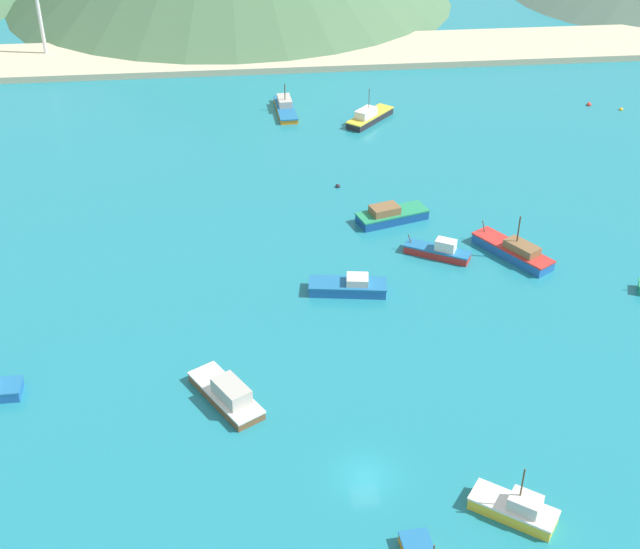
{
  "coord_description": "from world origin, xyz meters",
  "views": [
    {
      "loc": [
        -9.5,
        -51.99,
        54.48
      ],
      "look_at": [
        -0.91,
        28.98,
        2.33
      ],
      "focal_mm": 47.92,
      "sensor_mm": 36.0,
      "label": 1
    }
  ],
  "objects_px": {
    "fishing_boat_8": "(391,215)",
    "fishing_boat_13": "(285,107)",
    "buoy_0": "(621,109)",
    "fishing_boat_7": "(516,508)",
    "fishing_boat_14": "(369,117)",
    "fishing_boat_12": "(228,394)",
    "fishing_boat_6": "(514,251)",
    "fishing_boat_10": "(349,286)",
    "buoy_2": "(338,186)",
    "fishing_boat_15": "(439,251)",
    "buoy_1": "(589,105)"
  },
  "relations": [
    {
      "from": "fishing_boat_13",
      "to": "fishing_boat_15",
      "type": "height_order",
      "value": "fishing_boat_13"
    },
    {
      "from": "fishing_boat_7",
      "to": "fishing_boat_8",
      "type": "bearing_deg",
      "value": 91.6
    },
    {
      "from": "fishing_boat_12",
      "to": "fishing_boat_13",
      "type": "height_order",
      "value": "fishing_boat_13"
    },
    {
      "from": "fishing_boat_7",
      "to": "buoy_1",
      "type": "distance_m",
      "value": 95.53
    },
    {
      "from": "fishing_boat_8",
      "to": "fishing_boat_10",
      "type": "distance_m",
      "value": 17.81
    },
    {
      "from": "fishing_boat_12",
      "to": "buoy_2",
      "type": "relative_size",
      "value": 13.93
    },
    {
      "from": "fishing_boat_12",
      "to": "fishing_boat_15",
      "type": "distance_m",
      "value": 35.52
    },
    {
      "from": "fishing_boat_13",
      "to": "fishing_boat_15",
      "type": "bearing_deg",
      "value": -72.63
    },
    {
      "from": "fishing_boat_10",
      "to": "buoy_1",
      "type": "height_order",
      "value": "fishing_boat_10"
    },
    {
      "from": "fishing_boat_13",
      "to": "buoy_1",
      "type": "distance_m",
      "value": 52.1
    },
    {
      "from": "fishing_boat_10",
      "to": "buoy_0",
      "type": "relative_size",
      "value": 14.2
    },
    {
      "from": "buoy_1",
      "to": "buoy_2",
      "type": "height_order",
      "value": "buoy_1"
    },
    {
      "from": "fishing_boat_10",
      "to": "buoy_1",
      "type": "bearing_deg",
      "value": 47.28
    },
    {
      "from": "fishing_boat_7",
      "to": "fishing_boat_12",
      "type": "xyz_separation_m",
      "value": [
        -23.17,
        16.65,
        0.04
      ]
    },
    {
      "from": "buoy_1",
      "to": "fishing_boat_15",
      "type": "bearing_deg",
      "value": -128.53
    },
    {
      "from": "fishing_boat_13",
      "to": "fishing_boat_14",
      "type": "height_order",
      "value": "fishing_boat_14"
    },
    {
      "from": "fishing_boat_6",
      "to": "fishing_boat_13",
      "type": "xyz_separation_m",
      "value": [
        -24.36,
        50.01,
        -0.16
      ]
    },
    {
      "from": "fishing_boat_6",
      "to": "buoy_0",
      "type": "bearing_deg",
      "value": 54.07
    },
    {
      "from": "fishing_boat_12",
      "to": "fishing_boat_13",
      "type": "relative_size",
      "value": 0.86
    },
    {
      "from": "fishing_boat_8",
      "to": "fishing_boat_13",
      "type": "xyz_separation_m",
      "value": [
        -11.03,
        39.47,
        -0.15
      ]
    },
    {
      "from": "fishing_boat_14",
      "to": "buoy_2",
      "type": "xyz_separation_m",
      "value": [
        -8.01,
        -23.01,
        -0.78
      ]
    },
    {
      "from": "fishing_boat_12",
      "to": "fishing_boat_7",
      "type": "bearing_deg",
      "value": -35.71
    },
    {
      "from": "fishing_boat_12",
      "to": "fishing_boat_14",
      "type": "distance_m",
      "value": 71.3
    },
    {
      "from": "fishing_boat_14",
      "to": "buoy_2",
      "type": "height_order",
      "value": "fishing_boat_14"
    },
    {
      "from": "fishing_boat_7",
      "to": "fishing_boat_6",
      "type": "bearing_deg",
      "value": 73.29
    },
    {
      "from": "fishing_boat_7",
      "to": "fishing_boat_14",
      "type": "distance_m",
      "value": 83.76
    },
    {
      "from": "fishing_boat_12",
      "to": "fishing_boat_6",
      "type": "bearing_deg",
      "value": 33.34
    },
    {
      "from": "fishing_boat_10",
      "to": "buoy_1",
      "type": "distance_m",
      "value": 71.75
    },
    {
      "from": "fishing_boat_7",
      "to": "buoy_1",
      "type": "height_order",
      "value": "fishing_boat_7"
    },
    {
      "from": "buoy_2",
      "to": "fishing_boat_7",
      "type": "bearing_deg",
      "value": -83.35
    },
    {
      "from": "fishing_boat_7",
      "to": "fishing_boat_15",
      "type": "bearing_deg",
      "value": 85.98
    },
    {
      "from": "fishing_boat_12",
      "to": "buoy_0",
      "type": "distance_m",
      "value": 95.49
    },
    {
      "from": "fishing_boat_15",
      "to": "buoy_1",
      "type": "height_order",
      "value": "fishing_boat_15"
    },
    {
      "from": "fishing_boat_10",
      "to": "buoy_0",
      "type": "bearing_deg",
      "value": 43.21
    },
    {
      "from": "fishing_boat_14",
      "to": "fishing_boat_12",
      "type": "bearing_deg",
      "value": -109.74
    },
    {
      "from": "fishing_boat_10",
      "to": "buoy_2",
      "type": "height_order",
      "value": "fishing_boat_10"
    },
    {
      "from": "fishing_boat_10",
      "to": "buoy_2",
      "type": "distance_m",
      "value": 26.61
    },
    {
      "from": "fishing_boat_8",
      "to": "buoy_0",
      "type": "xyz_separation_m",
      "value": [
        45.62,
        34.01,
        -0.78
      ]
    },
    {
      "from": "fishing_boat_8",
      "to": "fishing_boat_15",
      "type": "xyz_separation_m",
      "value": [
        4.27,
        -9.47,
        -0.07
      ]
    },
    {
      "from": "fishing_boat_6",
      "to": "fishing_boat_10",
      "type": "bearing_deg",
      "value": -165.29
    },
    {
      "from": "fishing_boat_10",
      "to": "fishing_boat_15",
      "type": "xyz_separation_m",
      "value": [
        11.96,
        6.59,
        0.05
      ]
    },
    {
      "from": "fishing_boat_14",
      "to": "buoy_2",
      "type": "relative_size",
      "value": 13.68
    },
    {
      "from": "fishing_boat_12",
      "to": "buoy_2",
      "type": "xyz_separation_m",
      "value": [
        16.08,
        44.1,
        -0.82
      ]
    },
    {
      "from": "buoy_0",
      "to": "fishing_boat_14",
      "type": "bearing_deg",
      "value": -179.28
    },
    {
      "from": "fishing_boat_15",
      "to": "buoy_1",
      "type": "relative_size",
      "value": 10.11
    },
    {
      "from": "fishing_boat_6",
      "to": "fishing_boat_10",
      "type": "height_order",
      "value": "fishing_boat_6"
    },
    {
      "from": "fishing_boat_8",
      "to": "buoy_0",
      "type": "bearing_deg",
      "value": 36.71
    },
    {
      "from": "buoy_0",
      "to": "fishing_boat_8",
      "type": "bearing_deg",
      "value": -143.29
    },
    {
      "from": "fishing_boat_10",
      "to": "fishing_boat_7",
      "type": "bearing_deg",
      "value": -75.12
    },
    {
      "from": "buoy_2",
      "to": "fishing_boat_12",
      "type": "bearing_deg",
      "value": -110.03
    }
  ]
}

